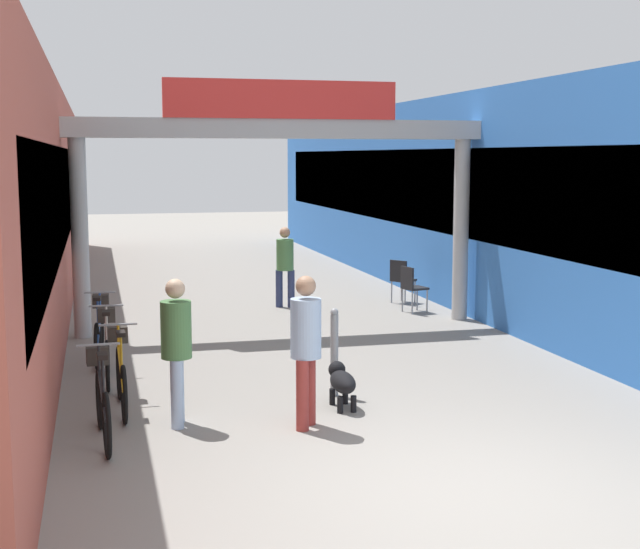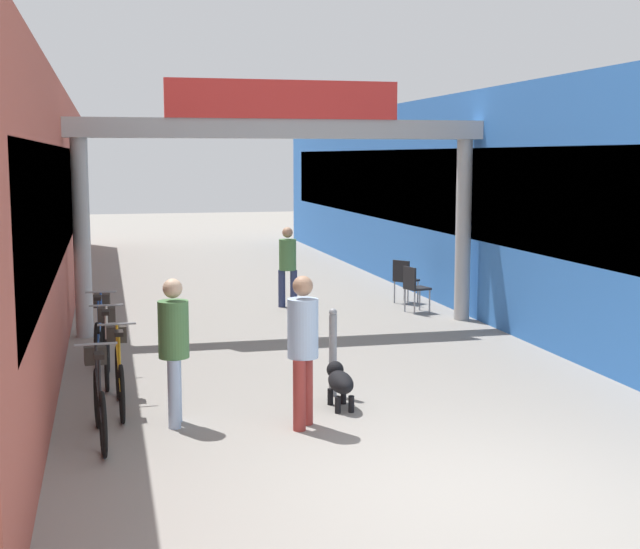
{
  "view_description": "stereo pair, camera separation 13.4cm",
  "coord_description": "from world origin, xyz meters",
  "px_view_note": "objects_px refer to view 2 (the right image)",
  "views": [
    {
      "loc": [
        -3.08,
        -7.23,
        2.98
      ],
      "look_at": [
        0.0,
        5.0,
        1.3
      ],
      "focal_mm": 50.0,
      "sensor_mm": 36.0,
      "label": 1
    },
    {
      "loc": [
        -2.95,
        -7.26,
        2.98
      ],
      "look_at": [
        0.0,
        5.0,
        1.3
      ],
      "focal_mm": 50.0,
      "sensor_mm": 36.0,
      "label": 2
    }
  ],
  "objects_px": {
    "cafe_chair_black_nearer": "(414,285)",
    "pedestrian_carrying_crate": "(288,262)",
    "bicycle_blue_farthest": "(100,330)",
    "dog_on_leash": "(340,381)",
    "bicycle_black_nearest": "(99,399)",
    "bicycle_silver_third": "(107,348)",
    "bicycle_orange_second": "(119,372)",
    "pedestrian_with_dog": "(303,341)",
    "cafe_chair_black_farther": "(404,277)",
    "pedestrian_companion": "(174,342)",
    "bollard_post_metal": "(333,351)"
  },
  "relations": [
    {
      "from": "pedestrian_with_dog",
      "to": "bicycle_blue_farthest",
      "type": "distance_m",
      "value": 4.54
    },
    {
      "from": "pedestrian_companion",
      "to": "bicycle_blue_farthest",
      "type": "height_order",
      "value": "pedestrian_companion"
    },
    {
      "from": "bicycle_blue_farthest",
      "to": "pedestrian_carrying_crate",
      "type": "bearing_deg",
      "value": 46.9
    },
    {
      "from": "bicycle_orange_second",
      "to": "cafe_chair_black_nearer",
      "type": "bearing_deg",
      "value": 43.75
    },
    {
      "from": "pedestrian_with_dog",
      "to": "bicycle_black_nearest",
      "type": "bearing_deg",
      "value": 176.95
    },
    {
      "from": "bicycle_silver_third",
      "to": "bollard_post_metal",
      "type": "distance_m",
      "value": 3.12
    },
    {
      "from": "dog_on_leash",
      "to": "cafe_chair_black_nearer",
      "type": "bearing_deg",
      "value": 62.89
    },
    {
      "from": "dog_on_leash",
      "to": "cafe_chair_black_farther",
      "type": "xyz_separation_m",
      "value": [
        3.2,
        7.0,
        0.22
      ]
    },
    {
      "from": "bicycle_black_nearest",
      "to": "bicycle_orange_second",
      "type": "relative_size",
      "value": 1.0
    },
    {
      "from": "bicycle_orange_second",
      "to": "bicycle_blue_farthest",
      "type": "xyz_separation_m",
      "value": [
        -0.23,
        2.7,
        0.0
      ]
    },
    {
      "from": "bollard_post_metal",
      "to": "cafe_chair_black_nearer",
      "type": "bearing_deg",
      "value": 61.07
    },
    {
      "from": "bicycle_blue_farthest",
      "to": "bollard_post_metal",
      "type": "height_order",
      "value": "bollard_post_metal"
    },
    {
      "from": "bicycle_orange_second",
      "to": "cafe_chair_black_nearer",
      "type": "relative_size",
      "value": 1.9
    },
    {
      "from": "pedestrian_with_dog",
      "to": "pedestrian_carrying_crate",
      "type": "bearing_deg",
      "value": 79.74
    },
    {
      "from": "pedestrian_with_dog",
      "to": "pedestrian_carrying_crate",
      "type": "relative_size",
      "value": 1.06
    },
    {
      "from": "bicycle_black_nearest",
      "to": "cafe_chair_black_farther",
      "type": "relative_size",
      "value": 1.9
    },
    {
      "from": "pedestrian_carrying_crate",
      "to": "bicycle_silver_third",
      "type": "distance_m",
      "value": 6.2
    },
    {
      "from": "pedestrian_with_dog",
      "to": "cafe_chair_black_nearer",
      "type": "distance_m",
      "value": 7.54
    },
    {
      "from": "pedestrian_carrying_crate",
      "to": "dog_on_leash",
      "type": "distance_m",
      "value": 7.19
    },
    {
      "from": "pedestrian_carrying_crate",
      "to": "pedestrian_with_dog",
      "type": "bearing_deg",
      "value": -100.26
    },
    {
      "from": "bicycle_blue_farthest",
      "to": "dog_on_leash",
      "type": "bearing_deg",
      "value": -49.6
    },
    {
      "from": "pedestrian_with_dog",
      "to": "bicycle_orange_second",
      "type": "xyz_separation_m",
      "value": [
        -1.96,
        1.25,
        -0.53
      ]
    },
    {
      "from": "bicycle_orange_second",
      "to": "bollard_post_metal",
      "type": "bearing_deg",
      "value": -0.93
    },
    {
      "from": "pedestrian_with_dog",
      "to": "cafe_chair_black_farther",
      "type": "bearing_deg",
      "value": 63.67
    },
    {
      "from": "bollard_post_metal",
      "to": "bicycle_silver_third",
      "type": "bearing_deg",
      "value": 151.51
    },
    {
      "from": "pedestrian_companion",
      "to": "bicycle_silver_third",
      "type": "xyz_separation_m",
      "value": [
        -0.73,
        2.27,
        -0.51
      ]
    },
    {
      "from": "pedestrian_with_dog",
      "to": "bicycle_orange_second",
      "type": "relative_size",
      "value": 1.0
    },
    {
      "from": "bicycle_orange_second",
      "to": "bicycle_blue_farthest",
      "type": "distance_m",
      "value": 2.7
    },
    {
      "from": "bollard_post_metal",
      "to": "bicycle_orange_second",
      "type": "bearing_deg",
      "value": 179.07
    },
    {
      "from": "bollard_post_metal",
      "to": "bicycle_black_nearest",
      "type": "bearing_deg",
      "value": -158.96
    },
    {
      "from": "bollard_post_metal",
      "to": "cafe_chair_black_nearer",
      "type": "height_order",
      "value": "bollard_post_metal"
    },
    {
      "from": "bicycle_orange_second",
      "to": "bicycle_silver_third",
      "type": "bearing_deg",
      "value": 95.35
    },
    {
      "from": "bicycle_black_nearest",
      "to": "cafe_chair_black_nearer",
      "type": "height_order",
      "value": "bicycle_black_nearest"
    },
    {
      "from": "bicycle_black_nearest",
      "to": "cafe_chair_black_nearer",
      "type": "distance_m",
      "value": 8.7
    },
    {
      "from": "bicycle_orange_second",
      "to": "bicycle_silver_third",
      "type": "xyz_separation_m",
      "value": [
        -0.14,
        1.45,
        0.0
      ]
    },
    {
      "from": "bicycle_silver_third",
      "to": "cafe_chair_black_farther",
      "type": "distance_m",
      "value": 7.71
    },
    {
      "from": "bicycle_silver_third",
      "to": "bicycle_orange_second",
      "type": "bearing_deg",
      "value": -84.65
    },
    {
      "from": "pedestrian_carrying_crate",
      "to": "pedestrian_companion",
      "type": "bearing_deg",
      "value": -110.67
    },
    {
      "from": "bicycle_black_nearest",
      "to": "bicycle_silver_third",
      "type": "relative_size",
      "value": 1.0
    },
    {
      "from": "cafe_chair_black_nearer",
      "to": "pedestrian_carrying_crate",
      "type": "bearing_deg",
      "value": 151.68
    },
    {
      "from": "dog_on_leash",
      "to": "bicycle_blue_farthest",
      "type": "xyz_separation_m",
      "value": [
        -2.78,
        3.27,
        0.12
      ]
    },
    {
      "from": "bicycle_silver_third",
      "to": "cafe_chair_black_nearer",
      "type": "bearing_deg",
      "value": 34.29
    },
    {
      "from": "pedestrian_with_dog",
      "to": "cafe_chair_black_nearer",
      "type": "bearing_deg",
      "value": 61.2
    },
    {
      "from": "bicycle_silver_third",
      "to": "dog_on_leash",
      "type": "bearing_deg",
      "value": -36.94
    },
    {
      "from": "bollard_post_metal",
      "to": "cafe_chair_black_nearer",
      "type": "relative_size",
      "value": 1.25
    },
    {
      "from": "pedestrian_companion",
      "to": "bicycle_black_nearest",
      "type": "xyz_separation_m",
      "value": [
        -0.82,
        -0.31,
        -0.51
      ]
    },
    {
      "from": "dog_on_leash",
      "to": "cafe_chair_black_farther",
      "type": "distance_m",
      "value": 7.7
    },
    {
      "from": "bicycle_black_nearest",
      "to": "bicycle_silver_third",
      "type": "distance_m",
      "value": 2.58
    },
    {
      "from": "bicycle_black_nearest",
      "to": "bicycle_orange_second",
      "type": "xyz_separation_m",
      "value": [
        0.23,
        1.13,
        0.0
      ]
    },
    {
      "from": "pedestrian_carrying_crate",
      "to": "bollard_post_metal",
      "type": "relative_size",
      "value": 1.44
    }
  ]
}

